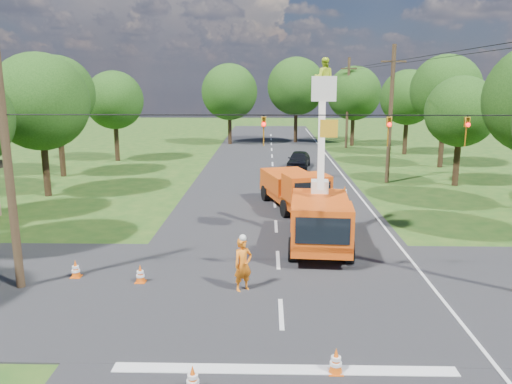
{
  "coord_description": "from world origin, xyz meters",
  "views": [
    {
      "loc": [
        -0.47,
        -14.92,
        7.4
      ],
      "look_at": [
        -0.97,
        6.7,
        2.6
      ],
      "focal_mm": 35.0,
      "sensor_mm": 36.0,
      "label": 1
    }
  ],
  "objects_px": {
    "distant_car": "(299,160)",
    "pole_right_mid": "(391,114)",
    "tree_right_d": "(446,90)",
    "traffic_cone_3": "(314,220)",
    "pole_right_far": "(348,102)",
    "tree_left_d": "(40,102)",
    "bucket_truck": "(321,210)",
    "traffic_cone_2": "(310,240)",
    "traffic_cone_0": "(193,379)",
    "second_truck": "(294,188)",
    "traffic_cone_5": "(76,269)",
    "tree_left_e": "(57,94)",
    "tree_far_a": "(229,92)",
    "ground_worker": "(243,265)",
    "pole_left": "(8,167)",
    "tree_far_c": "(354,93)",
    "traffic_cone_1": "(336,361)",
    "tree_left_f": "(114,100)",
    "tree_far_b": "(296,86)",
    "traffic_cone_4": "(140,274)",
    "tree_right_e": "(408,97)",
    "traffic_cone_7": "(345,191)",
    "tree_right_c": "(461,112)"
  },
  "relations": [
    {
      "from": "tree_right_d",
      "to": "traffic_cone_3",
      "type": "bearing_deg",
      "value": -124.17
    },
    {
      "from": "traffic_cone_4",
      "to": "traffic_cone_7",
      "type": "xyz_separation_m",
      "value": [
        9.83,
        14.6,
        0.0
      ]
    },
    {
      "from": "tree_left_f",
      "to": "tree_right_d",
      "type": "bearing_deg",
      "value": -5.79
    },
    {
      "from": "bucket_truck",
      "to": "traffic_cone_3",
      "type": "distance_m",
      "value": 3.58
    },
    {
      "from": "tree_left_d",
      "to": "pole_right_mid",
      "type": "bearing_deg",
      "value": 12.01
    },
    {
      "from": "tree_right_d",
      "to": "tree_right_e",
      "type": "height_order",
      "value": "tree_right_d"
    },
    {
      "from": "tree_left_f",
      "to": "traffic_cone_2",
      "type": "bearing_deg",
      "value": -57.1
    },
    {
      "from": "traffic_cone_0",
      "to": "tree_right_e",
      "type": "xyz_separation_m",
      "value": [
        16.05,
        41.15,
        5.45
      ]
    },
    {
      "from": "traffic_cone_1",
      "to": "tree_far_b",
      "type": "bearing_deg",
      "value": 88.09
    },
    {
      "from": "bucket_truck",
      "to": "traffic_cone_2",
      "type": "xyz_separation_m",
      "value": [
        -0.46,
        -0.02,
        -1.4
      ]
    },
    {
      "from": "traffic_cone_0",
      "to": "pole_right_far",
      "type": "height_order",
      "value": "pole_right_far"
    },
    {
      "from": "ground_worker",
      "to": "tree_left_e",
      "type": "height_order",
      "value": "tree_left_e"
    },
    {
      "from": "distant_car",
      "to": "pole_right_mid",
      "type": "height_order",
      "value": "pole_right_mid"
    },
    {
      "from": "distant_car",
      "to": "traffic_cone_4",
      "type": "height_order",
      "value": "distant_car"
    },
    {
      "from": "second_truck",
      "to": "tree_right_d",
      "type": "relative_size",
      "value": 0.71
    },
    {
      "from": "pole_right_far",
      "to": "tree_left_d",
      "type": "xyz_separation_m",
      "value": [
        -23.5,
        -25.0,
        1.02
      ]
    },
    {
      "from": "bucket_truck",
      "to": "traffic_cone_1",
      "type": "xyz_separation_m",
      "value": [
        -0.61,
        -10.13,
        -1.4
      ]
    },
    {
      "from": "pole_right_far",
      "to": "traffic_cone_2",
      "type": "bearing_deg",
      "value": -101.29
    },
    {
      "from": "traffic_cone_5",
      "to": "tree_left_e",
      "type": "xyz_separation_m",
      "value": [
        -8.98,
        21.03,
        6.13
      ]
    },
    {
      "from": "distant_car",
      "to": "traffic_cone_2",
      "type": "height_order",
      "value": "distant_car"
    },
    {
      "from": "distant_car",
      "to": "traffic_cone_1",
      "type": "distance_m",
      "value": 31.47
    },
    {
      "from": "traffic_cone_7",
      "to": "pole_right_far",
      "type": "relative_size",
      "value": 0.07
    },
    {
      "from": "pole_right_far",
      "to": "tree_far_b",
      "type": "xyz_separation_m",
      "value": [
        -5.5,
        5.0,
        1.7
      ]
    },
    {
      "from": "traffic_cone_4",
      "to": "pole_right_far",
      "type": "xyz_separation_m",
      "value": [
        13.71,
        39.47,
        4.75
      ]
    },
    {
      "from": "traffic_cone_0",
      "to": "traffic_cone_3",
      "type": "height_order",
      "value": "same"
    },
    {
      "from": "tree_far_a",
      "to": "tree_far_c",
      "type": "bearing_deg",
      "value": -3.95
    },
    {
      "from": "tree_right_e",
      "to": "tree_far_a",
      "type": "height_order",
      "value": "tree_far_a"
    },
    {
      "from": "tree_right_d",
      "to": "pole_left",
      "type": "bearing_deg",
      "value": -131.99
    },
    {
      "from": "ground_worker",
      "to": "pole_left",
      "type": "height_order",
      "value": "pole_left"
    },
    {
      "from": "traffic_cone_5",
      "to": "tree_left_d",
      "type": "height_order",
      "value": "tree_left_d"
    },
    {
      "from": "tree_far_b",
      "to": "ground_worker",
      "type": "bearing_deg",
      "value": -95.48
    },
    {
      "from": "distant_car",
      "to": "traffic_cone_2",
      "type": "distance_m",
      "value": 21.36
    },
    {
      "from": "tree_left_e",
      "to": "tree_far_a",
      "type": "height_order",
      "value": "tree_far_a"
    },
    {
      "from": "pole_right_far",
      "to": "tree_left_d",
      "type": "relative_size",
      "value": 1.08
    },
    {
      "from": "traffic_cone_2",
      "to": "traffic_cone_7",
      "type": "bearing_deg",
      "value": 73.06
    },
    {
      "from": "distant_car",
      "to": "pole_right_mid",
      "type": "relative_size",
      "value": 0.44
    },
    {
      "from": "traffic_cone_1",
      "to": "tree_right_d",
      "type": "xyz_separation_m",
      "value": [
        13.48,
        32.28,
        6.32
      ]
    },
    {
      "from": "traffic_cone_5",
      "to": "pole_right_mid",
      "type": "bearing_deg",
      "value": 49.39
    },
    {
      "from": "tree_left_d",
      "to": "second_truck",
      "type": "bearing_deg",
      "value": -10.72
    },
    {
      "from": "distant_car",
      "to": "tree_far_b",
      "type": "bearing_deg",
      "value": 97.71
    },
    {
      "from": "second_truck",
      "to": "tree_left_d",
      "type": "bearing_deg",
      "value": 153.32
    },
    {
      "from": "traffic_cone_7",
      "to": "tree_right_c",
      "type": "xyz_separation_m",
      "value": [
        8.58,
        3.87,
        4.95
      ]
    },
    {
      "from": "traffic_cone_1",
      "to": "tree_right_e",
      "type": "relative_size",
      "value": 0.08
    },
    {
      "from": "ground_worker",
      "to": "traffic_cone_5",
      "type": "xyz_separation_m",
      "value": [
        -6.5,
        1.05,
        -0.63
      ]
    },
    {
      "from": "traffic_cone_0",
      "to": "traffic_cone_4",
      "type": "height_order",
      "value": "same"
    },
    {
      "from": "traffic_cone_1",
      "to": "bucket_truck",
      "type": "bearing_deg",
      "value": 86.54
    },
    {
      "from": "distant_car",
      "to": "tree_far_a",
      "type": "xyz_separation_m",
      "value": [
        -7.28,
        16.83,
        5.44
      ]
    },
    {
      "from": "tree_far_a",
      "to": "tree_far_c",
      "type": "height_order",
      "value": "tree_far_a"
    },
    {
      "from": "distant_car",
      "to": "traffic_cone_5",
      "type": "xyz_separation_m",
      "value": [
        -10.1,
        -25.21,
        -0.39
      ]
    },
    {
      "from": "traffic_cone_2",
      "to": "pole_right_far",
      "type": "distance_m",
      "value": 36.17
    }
  ]
}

